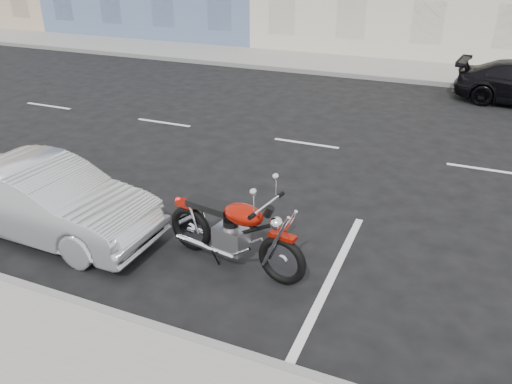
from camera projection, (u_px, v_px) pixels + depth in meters
ground at (391, 156)px, 11.25m from camera, size 120.00×120.00×0.00m
sidewalk_far at (302, 61)px, 20.16m from camera, size 80.00×3.40×0.15m
curb_far at (288, 70)px, 18.75m from camera, size 80.00×0.12×0.16m
motorcycle at (284, 251)px, 6.75m from camera, size 2.34×0.83×1.18m
sedan_silver at (47, 200)px, 7.92m from camera, size 3.79×1.38×1.24m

